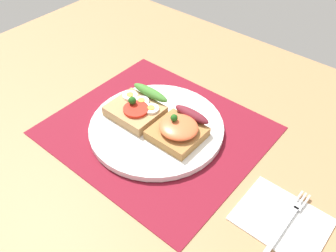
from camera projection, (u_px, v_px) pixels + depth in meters
The scene contains 7 objects.
ground_plane at pixel (157, 136), 73.87cm from camera, with size 120.00×90.00×3.20cm, color #A3764C.
placemat at pixel (157, 130), 72.67cm from camera, with size 40.00×35.36×0.30cm, color maroon.
plate at pixel (157, 127), 72.14cm from camera, with size 26.83×26.83×1.26cm, color white.
sandwich_egg_tomato at pixel (138, 108), 73.21cm from camera, with size 10.28×10.12×4.34cm.
sandwich_salmon at pixel (178, 130), 68.06cm from camera, with size 9.26×10.40×5.15cm.
napkin at pixel (282, 219), 57.40cm from camera, with size 13.97×11.06×0.60cm, color white.
fork at pixel (288, 220), 56.77cm from camera, with size 1.62×14.34×0.32cm.
Camera 1 is at (35.51, -38.87, 50.31)cm, focal length 38.59 mm.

